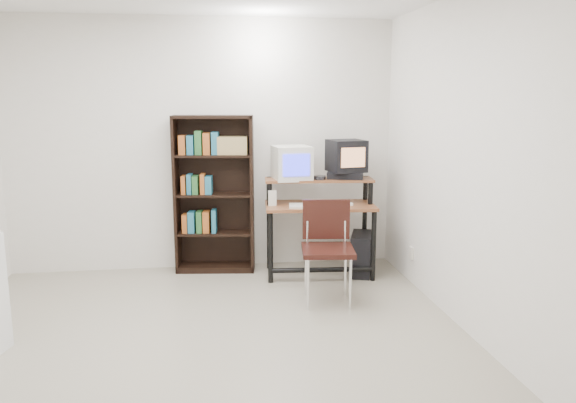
{
  "coord_description": "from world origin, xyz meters",
  "views": [
    {
      "loc": [
        0.04,
        -3.91,
        1.81
      ],
      "look_at": [
        0.76,
        1.1,
        0.86
      ],
      "focal_mm": 35.0,
      "sensor_mm": 36.0,
      "label": 1
    }
  ],
  "objects": [
    {
      "name": "front_wall",
      "position": [
        0.0,
        -2.0,
        1.3
      ],
      "size": [
        4.0,
        0.01,
        2.6
      ],
      "primitive_type": "cube",
      "color": "silver",
      "rests_on": "floor"
    },
    {
      "name": "wall_outlet",
      "position": [
        1.99,
        1.15,
        0.3
      ],
      "size": [
        0.02,
        0.08,
        0.12
      ],
      "primitive_type": "cube",
      "color": "beige",
      "rests_on": "right_wall"
    },
    {
      "name": "keyboard",
      "position": [
        1.06,
        1.42,
        0.74
      ],
      "size": [
        0.49,
        0.27,
        0.03
      ],
      "primitive_type": "cube",
      "rotation": [
        0.0,
        0.0,
        -0.14
      ],
      "color": "beige",
      "rests_on": "computer_desk"
    },
    {
      "name": "school_chair",
      "position": [
        1.07,
        0.81,
        0.55
      ],
      "size": [
        0.5,
        0.5,
        0.89
      ],
      "rotation": [
        0.0,
        0.0,
        -0.13
      ],
      "color": "black",
      "rests_on": "floor"
    },
    {
      "name": "cd_spindle",
      "position": [
        1.16,
        1.58,
        0.99
      ],
      "size": [
        0.14,
        0.14,
        0.05
      ],
      "primitive_type": "cylinder",
      "rotation": [
        0.0,
        0.0,
        -0.16
      ],
      "color": "#26262B",
      "rests_on": "computer_desk"
    },
    {
      "name": "mouse",
      "position": [
        1.42,
        1.45,
        0.74
      ],
      "size": [
        0.11,
        0.07,
        0.03
      ],
      "primitive_type": "cube",
      "rotation": [
        0.0,
        0.0,
        -0.09
      ],
      "color": "white",
      "rests_on": "mousepad"
    },
    {
      "name": "computer_desk",
      "position": [
        1.15,
        1.55,
        0.68
      ],
      "size": [
        1.14,
        0.64,
        0.98
      ],
      "rotation": [
        0.0,
        0.0,
        -0.08
      ],
      "color": "brown",
      "rests_on": "floor"
    },
    {
      "name": "vcr",
      "position": [
        1.43,
        1.63,
        1.01
      ],
      "size": [
        0.42,
        0.35,
        0.08
      ],
      "primitive_type": "cube",
      "rotation": [
        0.0,
        0.0,
        -0.3
      ],
      "color": "black",
      "rests_on": "computer_desk"
    },
    {
      "name": "pc_tower",
      "position": [
        1.58,
        1.5,
        0.21
      ],
      "size": [
        0.33,
        0.49,
        0.42
      ],
      "primitive_type": "cube",
      "rotation": [
        0.0,
        0.0,
        -0.33
      ],
      "color": "black",
      "rests_on": "floor"
    },
    {
      "name": "right_wall",
      "position": [
        2.0,
        0.0,
        1.3
      ],
      "size": [
        0.01,
        4.0,
        2.6
      ],
      "primitive_type": "cube",
      "color": "silver",
      "rests_on": "floor"
    },
    {
      "name": "crt_monitor",
      "position": [
        0.88,
        1.67,
        1.14
      ],
      "size": [
        0.4,
        0.4,
        0.34
      ],
      "rotation": [
        0.0,
        0.0,
        0.1
      ],
      "color": "beige",
      "rests_on": "computer_desk"
    },
    {
      "name": "back_wall",
      "position": [
        0.0,
        2.0,
        1.3
      ],
      "size": [
        4.0,
        0.01,
        2.6
      ],
      "primitive_type": "cube",
      "color": "silver",
      "rests_on": "floor"
    },
    {
      "name": "desk_speaker",
      "position": [
        0.66,
        1.56,
        0.8
      ],
      "size": [
        0.09,
        0.08,
        0.17
      ],
      "primitive_type": "cube",
      "rotation": [
        0.0,
        0.0,
        0.07
      ],
      "color": "beige",
      "rests_on": "computer_desk"
    },
    {
      "name": "floor",
      "position": [
        0.0,
        0.0,
        -0.01
      ],
      "size": [
        4.0,
        4.0,
        0.01
      ],
      "primitive_type": "cube",
      "color": "#A39A87",
      "rests_on": "ground"
    },
    {
      "name": "bookshelf",
      "position": [
        0.1,
        1.85,
        0.84
      ],
      "size": [
        0.84,
        0.37,
        1.62
      ],
      "rotation": [
        0.0,
        0.0,
        -0.12
      ],
      "color": "black",
      "rests_on": "floor"
    },
    {
      "name": "crt_tv",
      "position": [
        1.44,
        1.64,
        1.21
      ],
      "size": [
        0.39,
        0.39,
        0.32
      ],
      "rotation": [
        0.0,
        0.0,
        0.17
      ],
      "color": "black",
      "rests_on": "vcr"
    },
    {
      "name": "mousepad",
      "position": [
        1.43,
        1.43,
        0.72
      ],
      "size": [
        0.23,
        0.2,
        0.01
      ],
      "primitive_type": "cube",
      "rotation": [
        0.0,
        0.0,
        -0.07
      ],
      "color": "black",
      "rests_on": "computer_desk"
    }
  ]
}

